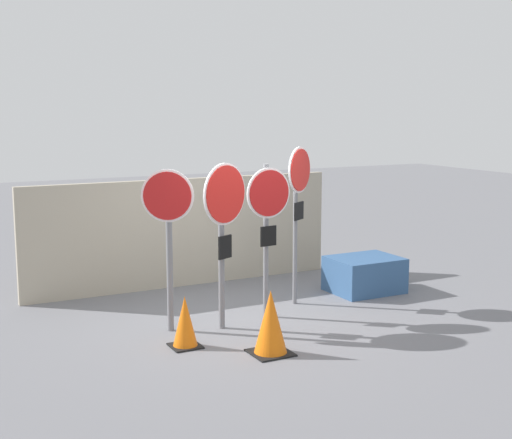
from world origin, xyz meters
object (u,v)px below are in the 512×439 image
Objects in this scene: stop_sign_3 at (298,191)px; stop_sign_2 at (268,211)px; stop_sign_0 at (168,221)px; storage_crate at (364,274)px; stop_sign_1 at (224,214)px; traffic_cone_1 at (271,322)px; traffic_cone_0 at (185,322)px.

stop_sign_2 is at bearing 175.73° from stop_sign_3.
stop_sign_2 is 0.92× the size of stop_sign_3.
storage_crate is (3.41, 0.49, -1.18)m from stop_sign_0.
storage_crate is at bearing -9.96° from stop_sign_1.
traffic_cone_1 is at bearing -162.34° from stop_sign_3.
stop_sign_1 reaches higher than traffic_cone_0.
stop_sign_3 is at bearing 24.86° from traffic_cone_0.
stop_sign_3 is 2.17× the size of storage_crate.
stop_sign_3 is at bearing 50.94° from traffic_cone_1.
stop_sign_0 is 0.97× the size of stop_sign_1.
stop_sign_0 reaches higher than traffic_cone_1.
traffic_cone_0 is at bearing 171.58° from stop_sign_3.
stop_sign_3 reaches higher than traffic_cone_0.
stop_sign_2 is 2.40m from storage_crate.
stop_sign_3 reaches higher than traffic_cone_1.
traffic_cone_1 reaches higher than storage_crate.
stop_sign_3 is at bearing -2.57° from stop_sign_1.
stop_sign_3 is at bearing 38.71° from stop_sign_0.
stop_sign_3 reaches higher than stop_sign_1.
storage_crate is (2.01, 0.52, -1.20)m from stop_sign_2.
stop_sign_3 reaches higher than storage_crate.
traffic_cone_1 is at bearing -40.75° from traffic_cone_0.
stop_sign_1 is at bearing 168.68° from stop_sign_3.
stop_sign_2 is at bearing 27.74° from stop_sign_0.
traffic_cone_0 is at bearing 139.25° from traffic_cone_1.
traffic_cone_1 is (0.75, -1.33, -1.07)m from stop_sign_0.
stop_sign_0 is 1.86m from traffic_cone_1.
traffic_cone_0 is at bearing -161.87° from storage_crate.
stop_sign_0 is 2.74× the size of traffic_cone_1.
stop_sign_2 is 0.84m from stop_sign_3.
storage_crate is at bearing 34.30° from traffic_cone_1.
stop_sign_2 is 1.96m from traffic_cone_0.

